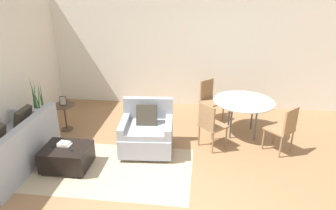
% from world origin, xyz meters
% --- Properties ---
extents(wall_back, '(12.00, 0.06, 2.75)m').
position_xyz_m(wall_back, '(0.00, 3.90, 1.38)').
color(wall_back, white).
rests_on(wall_back, ground_plane).
extents(area_rug, '(2.94, 1.55, 0.01)m').
position_xyz_m(area_rug, '(-1.16, 0.92, 0.00)').
color(area_rug, tan).
rests_on(area_rug, ground_plane).
extents(couch, '(0.91, 1.87, 0.90)m').
position_xyz_m(couch, '(-2.71, 0.79, 0.29)').
color(couch, '#999EA8').
rests_on(couch, ground_plane).
extents(armchair, '(0.99, 0.92, 0.91)m').
position_xyz_m(armchair, '(-0.56, 1.60, 0.36)').
color(armchair, '#999EA8').
rests_on(armchair, ground_plane).
extents(ottoman, '(0.75, 0.61, 0.39)m').
position_xyz_m(ottoman, '(-1.78, 0.88, 0.22)').
color(ottoman, black).
rests_on(ottoman, ground_plane).
extents(book_stack, '(0.23, 0.17, 0.05)m').
position_xyz_m(book_stack, '(-1.82, 0.93, 0.42)').
color(book_stack, beige).
rests_on(book_stack, ottoman).
extents(tv_remote_primary, '(0.10, 0.15, 0.01)m').
position_xyz_m(tv_remote_primary, '(-1.96, 0.90, 0.40)').
color(tv_remote_primary, black).
rests_on(tv_remote_primary, ottoman).
extents(tv_remote_secondary, '(0.14, 0.14, 0.01)m').
position_xyz_m(tv_remote_secondary, '(-1.67, 0.83, 0.40)').
color(tv_remote_secondary, black).
rests_on(tv_remote_secondary, ottoman).
extents(potted_plant, '(0.37, 0.37, 1.23)m').
position_xyz_m(potted_plant, '(-2.90, 2.12, 0.27)').
color(potted_plant, '#333338').
rests_on(potted_plant, ground_plane).
extents(side_table, '(0.45, 0.45, 0.57)m').
position_xyz_m(side_table, '(-2.39, 2.19, 0.40)').
color(side_table, '#4C3828').
rests_on(side_table, ground_plane).
extents(picture_frame, '(0.14, 0.07, 0.18)m').
position_xyz_m(picture_frame, '(-2.39, 2.19, 0.66)').
color(picture_frame, black).
rests_on(picture_frame, side_table).
extents(dining_table, '(1.21, 1.21, 0.73)m').
position_xyz_m(dining_table, '(1.24, 2.46, 0.66)').
color(dining_table, '#8C9E99').
rests_on(dining_table, ground_plane).
extents(dining_chair_near_left, '(0.59, 0.59, 0.90)m').
position_xyz_m(dining_chair_near_left, '(0.59, 1.81, 0.52)').
color(dining_chair_near_left, '#93704C').
rests_on(dining_chair_near_left, ground_plane).
extents(dining_chair_near_right, '(0.59, 0.59, 0.90)m').
position_xyz_m(dining_chair_near_right, '(1.89, 1.81, 0.52)').
color(dining_chair_near_right, '#93704C').
rests_on(dining_chair_near_right, ground_plane).
extents(dining_chair_far_left, '(0.59, 0.59, 0.90)m').
position_xyz_m(dining_chair_far_left, '(0.59, 3.12, 0.52)').
color(dining_chair_far_left, '#93704C').
rests_on(dining_chair_far_left, ground_plane).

